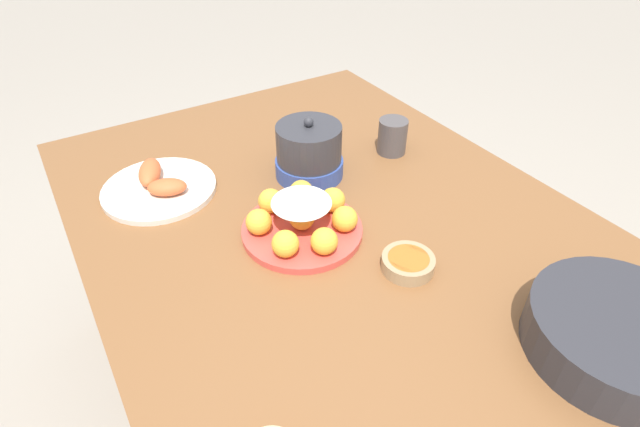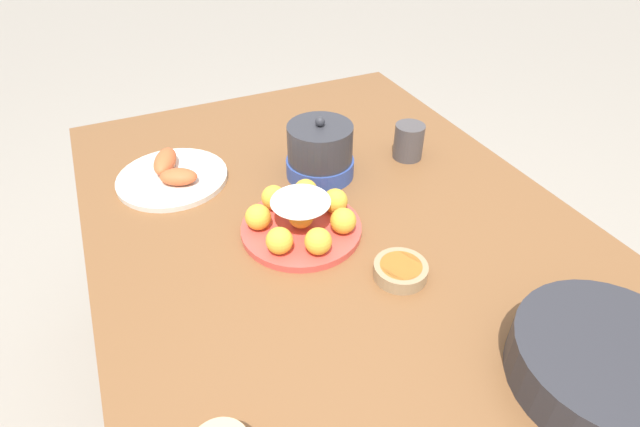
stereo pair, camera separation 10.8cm
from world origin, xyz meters
name	(u,v)px [view 1 (the left image)]	position (x,y,z in m)	size (l,w,h in m)	color
ground_plane	(333,399)	(0.00, 0.00, 0.00)	(12.00, 12.00, 0.00)	#9E9384
dining_table	(337,248)	(0.00, 0.00, 0.63)	(1.47, 1.05, 0.70)	brown
cake_plate	(302,220)	(-0.01, -0.08, 0.74)	(0.26, 0.26, 0.09)	#E04C42
serving_bowl	(618,333)	(0.53, 0.20, 0.74)	(0.29, 0.29, 0.08)	#2D2D33
sauce_bowl	(408,263)	(0.20, 0.04, 0.72)	(0.11, 0.11, 0.03)	tan
seafood_platter	(159,186)	(-0.33, -0.30, 0.72)	(0.27, 0.27, 0.06)	silver
cup_far	(392,136)	(-0.18, 0.30, 0.75)	(0.08, 0.08, 0.09)	#4C4747
warming_pot	(309,152)	(-0.20, 0.05, 0.77)	(0.17, 0.17, 0.16)	#334C99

